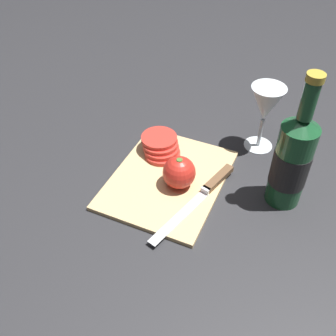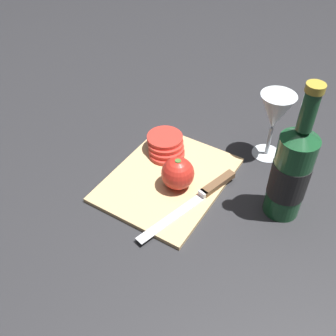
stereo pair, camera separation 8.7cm
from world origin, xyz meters
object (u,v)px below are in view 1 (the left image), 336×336
object	(u,v)px
whole_tomato	(179,172)
tomato_slice_stack_near	(161,146)
wine_glass	(266,106)
wine_bottle	(292,161)
knife	(210,187)

from	to	relation	value
whole_tomato	tomato_slice_stack_near	world-z (taller)	whole_tomato
wine_glass	whole_tomato	distance (m)	0.26
whole_tomato	tomato_slice_stack_near	distance (m)	0.12
whole_tomato	tomato_slice_stack_near	bearing A→B (deg)	-135.23
wine_bottle	tomato_slice_stack_near	xyz separation A→B (m)	(-0.02, -0.30, -0.08)
tomato_slice_stack_near	whole_tomato	bearing A→B (deg)	44.77
wine_glass	knife	size ratio (longest dim) A/B	0.62
wine_bottle	wine_glass	size ratio (longest dim) A/B	1.80
wine_bottle	knife	size ratio (longest dim) A/B	1.12
knife	tomato_slice_stack_near	size ratio (longest dim) A/B	2.62
wine_glass	whole_tomato	bearing A→B (deg)	-29.69
wine_bottle	wine_glass	bearing A→B (deg)	-149.23
wine_bottle	knife	distance (m)	0.18
wine_bottle	wine_glass	world-z (taller)	wine_bottle
knife	tomato_slice_stack_near	bearing A→B (deg)	-98.70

